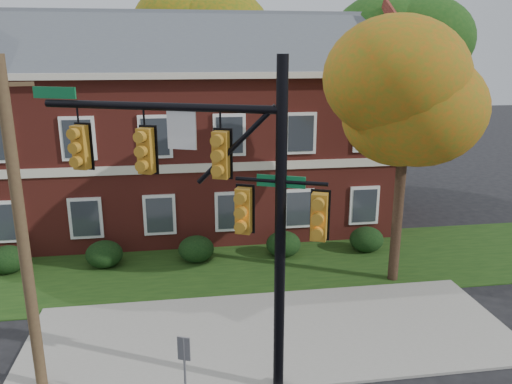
{
  "coord_description": "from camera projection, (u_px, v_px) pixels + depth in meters",
  "views": [
    {
      "loc": [
        -2.38,
        -11.68,
        7.99
      ],
      "look_at": [
        -0.18,
        3.0,
        3.81
      ],
      "focal_mm": 35.0,
      "sensor_mm": 36.0,
      "label": 1
    }
  ],
  "objects": [
    {
      "name": "ground",
      "position": [
        279.0,
        355.0,
        13.63
      ],
      "size": [
        120.0,
        120.0,
        0.0
      ],
      "primitive_type": "plane",
      "color": "black",
      "rests_on": "ground"
    },
    {
      "name": "sidewalk",
      "position": [
        272.0,
        334.0,
        14.57
      ],
      "size": [
        14.0,
        5.0,
        0.08
      ],
      "primitive_type": "cube",
      "color": "gray",
      "rests_on": "ground"
    },
    {
      "name": "grass_strip",
      "position": [
        249.0,
        265.0,
        19.33
      ],
      "size": [
        30.0,
        6.0,
        0.04
      ],
      "primitive_type": "cube",
      "color": "#193811",
      "rests_on": "ground"
    },
    {
      "name": "apartment_building",
      "position": [
        189.0,
        118.0,
        23.37
      ],
      "size": [
        18.8,
        8.8,
        9.74
      ],
      "color": "maroon",
      "rests_on": "ground"
    },
    {
      "name": "hedge_far_left",
      "position": [
        7.0,
        260.0,
        18.57
      ],
      "size": [
        1.4,
        1.26,
        1.05
      ],
      "primitive_type": "ellipsoid",
      "color": "black",
      "rests_on": "ground"
    },
    {
      "name": "hedge_left",
      "position": [
        104.0,
        254.0,
        19.08
      ],
      "size": [
        1.4,
        1.26,
        1.05
      ],
      "primitive_type": "ellipsoid",
      "color": "black",
      "rests_on": "ground"
    },
    {
      "name": "hedge_center",
      "position": [
        196.0,
        249.0,
        19.58
      ],
      "size": [
        1.4,
        1.26,
        1.05
      ],
      "primitive_type": "ellipsoid",
      "color": "black",
      "rests_on": "ground"
    },
    {
      "name": "hedge_right",
      "position": [
        283.0,
        244.0,
        20.08
      ],
      "size": [
        1.4,
        1.26,
        1.05
      ],
      "primitive_type": "ellipsoid",
      "color": "black",
      "rests_on": "ground"
    },
    {
      "name": "hedge_far_right",
      "position": [
        366.0,
        239.0,
        20.58
      ],
      "size": [
        1.4,
        1.26,
        1.05
      ],
      "primitive_type": "ellipsoid",
      "color": "black",
      "rests_on": "ground"
    },
    {
      "name": "tree_near_right",
      "position": [
        416.0,
        94.0,
        16.25
      ],
      "size": [
        4.5,
        4.25,
        8.58
      ],
      "color": "black",
      "rests_on": "ground"
    },
    {
      "name": "tree_right_rear",
      "position": [
        414.0,
        49.0,
        24.95
      ],
      "size": [
        6.3,
        5.95,
        10.62
      ],
      "color": "black",
      "rests_on": "ground"
    },
    {
      "name": "tree_far_rear",
      "position": [
        207.0,
        37.0,
        29.98
      ],
      "size": [
        6.84,
        6.46,
        11.52
      ],
      "color": "black",
      "rests_on": "ground"
    },
    {
      "name": "traffic_signal",
      "position": [
        219.0,
        192.0,
        11.25
      ],
      "size": [
        6.61,
        3.02,
        7.95
      ],
      "rotation": [
        0.0,
        0.0,
        -0.41
      ],
      "color": "gray",
      "rests_on": "ground"
    },
    {
      "name": "utility_pole",
      "position": [
        22.0,
        234.0,
        11.21
      ],
      "size": [
        1.23,
        0.35,
        7.96
      ],
      "rotation": [
        0.0,
        0.0,
        0.21
      ],
      "color": "#493422",
      "rests_on": "ground"
    },
    {
      "name": "sign_post",
      "position": [
        185.0,
        363.0,
        10.99
      ],
      "size": [
        0.28,
        0.15,
        2.02
      ],
      "rotation": [
        0.0,
        0.0,
        -0.4
      ],
      "color": "slate",
      "rests_on": "ground"
    }
  ]
}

